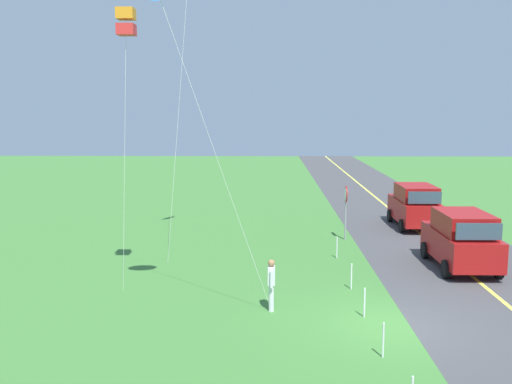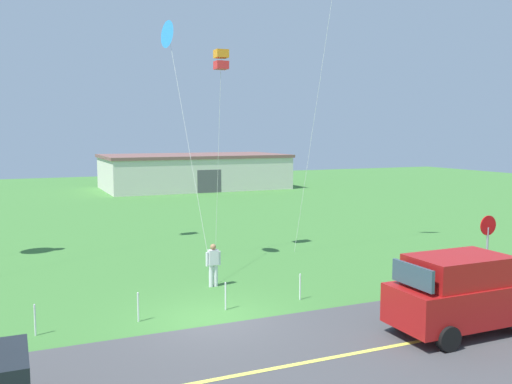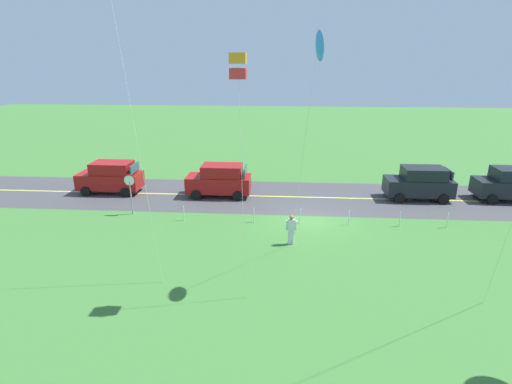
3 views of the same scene
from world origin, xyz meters
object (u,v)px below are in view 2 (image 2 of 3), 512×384
at_px(stop_sign, 488,235).
at_px(kite_yellow_high, 221,60).
at_px(kite_red_low, 169,35).
at_px(car_suv_foreground, 463,293).
at_px(person_adult_near, 213,264).
at_px(warehouse_distant, 194,171).

bearing_deg(stop_sign, kite_yellow_high, 132.87).
relative_size(kite_red_low, kite_yellow_high, 1.09).
distance_m(car_suv_foreground, person_adult_near, 8.84).
relative_size(car_suv_foreground, kite_yellow_high, 0.47).
distance_m(kite_red_low, kite_yellow_high, 3.20).
bearing_deg(car_suv_foreground, kite_red_low, 117.64).
height_order(car_suv_foreground, warehouse_distant, warehouse_distant).
distance_m(car_suv_foreground, warehouse_distant, 43.91).
relative_size(stop_sign, person_adult_near, 1.60).
bearing_deg(kite_yellow_high, stop_sign, -47.13).
bearing_deg(car_suv_foreground, person_adult_near, 123.59).
relative_size(kite_red_low, warehouse_distant, 0.55).
distance_m(stop_sign, kite_yellow_high, 13.34).
xyz_separation_m(car_suv_foreground, kite_yellow_high, (-2.79, 12.08, 7.75)).
height_order(stop_sign, kite_red_low, kite_red_low).
bearing_deg(kite_red_low, warehouse_distant, 71.13).
bearing_deg(person_adult_near, car_suv_foreground, -151.34).
relative_size(stop_sign, kite_yellow_high, 0.27).
height_order(stop_sign, kite_yellow_high, kite_yellow_high).
relative_size(person_adult_near, warehouse_distant, 0.09).
xyz_separation_m(kite_red_low, warehouse_distant, (11.25, 32.92, -7.81)).
distance_m(person_adult_near, warehouse_distant, 37.69).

